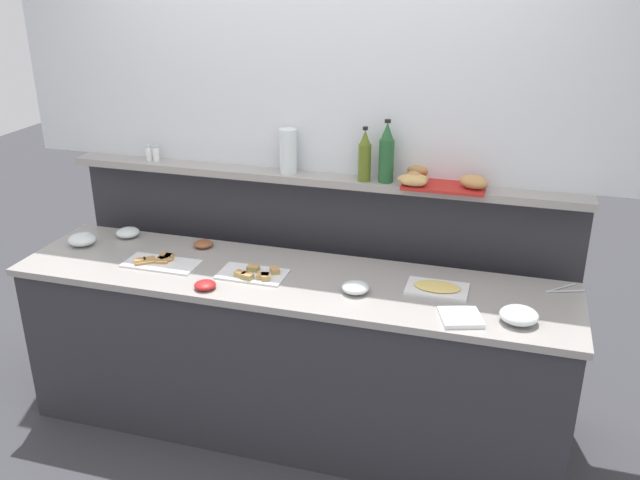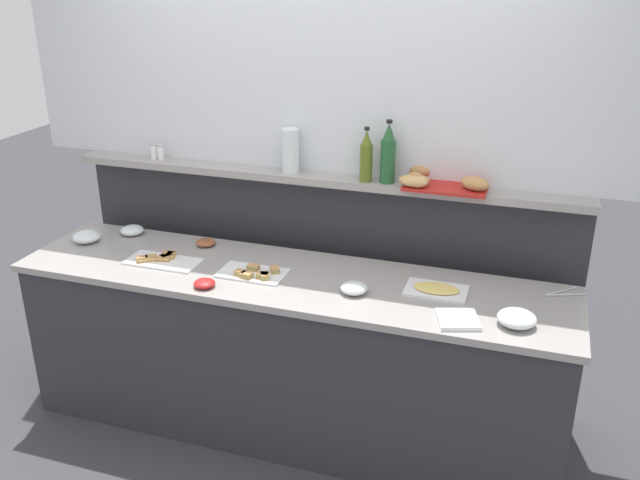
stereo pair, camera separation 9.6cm
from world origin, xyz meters
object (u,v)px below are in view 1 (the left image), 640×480
sandwich_platter_front (254,274)px  cold_cuts_platter (437,288)px  glass_bowl_small (519,316)px  condiment_bowl_dark (203,244)px  wine_bottle_green (387,154)px  salt_shaker (149,153)px  olive_oil_bottle (365,157)px  glass_bowl_large (128,233)px  condiment_bowl_teal (205,285)px  pepper_shaker (156,153)px  serving_tongs (562,290)px  bread_basket (434,180)px  glass_bowl_extra (356,288)px  glass_bowl_medium (82,240)px  napkin_stack (461,317)px  water_carafe (288,151)px  sandwich_platter_rear (161,262)px

sandwich_platter_front → cold_cuts_platter: bearing=6.9°
glass_bowl_small → condiment_bowl_dark: size_ratio=1.59×
wine_bottle_green → salt_shaker: size_ratio=3.63×
wine_bottle_green → olive_oil_bottle: (-0.11, -0.01, -0.02)m
glass_bowl_large → condiment_bowl_teal: size_ratio=1.25×
condiment_bowl_dark → pepper_shaker: 0.59m
serving_tongs → bread_basket: bread_basket is taller
serving_tongs → bread_basket: 0.79m
glass_bowl_extra → pepper_shaker: size_ratio=1.47×
sandwich_platter_front → cold_cuts_platter: (0.87, 0.11, -0.00)m
glass_bowl_medium → serving_tongs: bearing=3.6°
napkin_stack → salt_shaker: size_ratio=1.95×
sandwich_platter_front → glass_bowl_large: size_ratio=2.57×
serving_tongs → bread_basket: size_ratio=0.39×
napkin_stack → glass_bowl_large: bearing=167.1°
olive_oil_bottle → bread_basket: 0.36m
napkin_stack → salt_shaker: (-1.80, 0.62, 0.42)m
glass_bowl_extra → condiment_bowl_dark: bearing=162.3°
bread_basket → water_carafe: (-0.76, 0.02, 0.08)m
sandwich_platter_rear → glass_bowl_medium: size_ratio=2.49×
napkin_stack → sandwich_platter_rear: bearing=174.3°
cold_cuts_platter → glass_bowl_small: bearing=-29.6°
olive_oil_bottle → sandwich_platter_front: bearing=-134.5°
wine_bottle_green → salt_shaker: 1.34m
glass_bowl_extra → condiment_bowl_teal: size_ratio=1.25×
glass_bowl_small → salt_shaker: bearing=164.2°
water_carafe → wine_bottle_green: bearing=-1.5°
salt_shaker → olive_oil_bottle: bearing=-1.2°
glass_bowl_extra → condiment_bowl_teal: 0.70m
napkin_stack → glass_bowl_medium: bearing=172.8°
sandwich_platter_front → napkin_stack: bearing=-8.6°
sandwich_platter_front → glass_bowl_medium: bearing=174.2°
pepper_shaker → water_carafe: water_carafe is taller
glass_bowl_small → glass_bowl_extra: 0.73m
condiment_bowl_dark → wine_bottle_green: wine_bottle_green is taller
condiment_bowl_teal → wine_bottle_green: (0.71, 0.65, 0.51)m
olive_oil_bottle → pepper_shaker: olive_oil_bottle is taller
cold_cuts_platter → serving_tongs: cold_cuts_platter is taller
glass_bowl_medium → glass_bowl_small: size_ratio=0.92×
glass_bowl_large → glass_bowl_small: 2.13m
serving_tongs → pepper_shaker: size_ratio=2.04×
pepper_shaker → sandwich_platter_rear: bearing=-62.7°
condiment_bowl_dark → serving_tongs: size_ratio=0.58×
napkin_stack → wine_bottle_green: 0.93m
sandwich_platter_rear → wine_bottle_green: size_ratio=1.19×
sandwich_platter_front → olive_oil_bottle: olive_oil_bottle is taller
sandwich_platter_front → condiment_bowl_teal: size_ratio=3.20×
glass_bowl_medium → olive_oil_bottle: olive_oil_bottle is taller
glass_bowl_extra → salt_shaker: 1.46m
bread_basket → wine_bottle_green: bearing=177.6°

